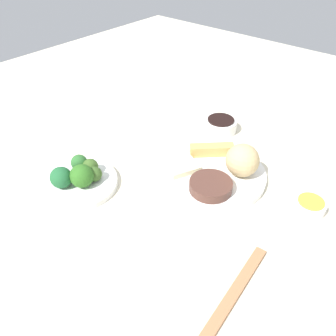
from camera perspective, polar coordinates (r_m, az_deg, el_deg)
The scene contains 17 objects.
tabletop at distance 0.82m, azimuth 4.52°, elevation -3.69°, with size 2.20×2.20×0.02m, color beige.
main_plate at distance 0.84m, azimuth 7.06°, elevation -0.93°, with size 0.27×0.27×0.02m, color white.
rice_scoop at distance 0.82m, azimuth 12.30°, elevation 1.26°, with size 0.08×0.08×0.08m, color tan.
spring_roll at distance 0.89m, azimuth 7.34°, elevation 3.03°, with size 0.11×0.03×0.03m, color tan.
crab_rangoon_wonton at distance 0.84m, azimuth 2.26°, elevation 0.29°, with size 0.07×0.08×0.01m, color beige.
stir_fry_heap at distance 0.78m, azimuth 6.98°, elevation -3.11°, with size 0.10×0.10×0.02m, color #503027.
broccoli_plate at distance 0.84m, azimuth -14.93°, elevation -2.47°, with size 0.19×0.19×0.01m, color white.
broccoli_floret_0 at distance 0.81m, azimuth -17.41°, elevation -1.52°, with size 0.05×0.05×0.05m, color #205E31.
broccoli_floret_1 at distance 0.80m, azimuth -14.19°, elevation -1.29°, with size 0.05×0.05×0.05m, color #2E6520.
broccoli_floret_2 at distance 0.86m, azimuth -14.59°, elevation 0.87°, with size 0.04×0.04×0.04m, color #2C642C.
broccoli_floret_3 at distance 0.84m, azimuth -12.83°, elevation 0.27°, with size 0.04×0.04×0.04m, color #3C5D24.
broccoli_floret_4 at distance 0.82m, azimuth -12.18°, elevation -1.00°, with size 0.04×0.04×0.04m, color #365823.
soy_sauce_bowl at distance 1.02m, azimuth 8.73°, elevation 7.03°, with size 0.09×0.09×0.03m, color white.
soy_sauce_bowl_liquid at distance 1.01m, azimuth 8.83°, elevation 7.96°, with size 0.08×0.08×0.00m, color black.
sauce_ramekin_hot_mustard at distance 0.81m, azimuth 22.55°, elevation -5.93°, with size 0.07×0.07×0.03m, color white.
sauce_ramekin_hot_mustard_liquid at distance 0.80m, azimuth 22.80°, elevation -5.16°, with size 0.06×0.06×0.00m, color gold.
chopsticks_pair at distance 0.64m, azimuth 11.09°, elevation -19.61°, with size 0.22×0.02×0.01m, color #AC7048.
Camera 1 is at (0.35, -0.51, 0.56)m, focal length 36.53 mm.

